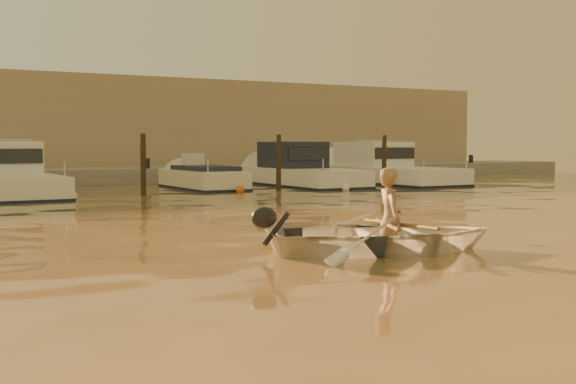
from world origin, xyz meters
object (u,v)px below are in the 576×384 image
person (390,219)px  moored_boat_2 (9,176)px  moored_boat_3 (203,183)px  dinghy (384,236)px  moored_boat_4 (301,170)px  waterfront_building (60,129)px  moored_boat_5 (384,168)px

person → moored_boat_2: (-3.21, 15.90, 0.13)m
moored_boat_2 → moored_boat_3: moored_boat_2 is taller
dinghy → person: (0.09, -0.03, 0.25)m
dinghy → moored_boat_4: (7.90, 15.87, 0.38)m
moored_boat_4 → waterfront_building: bearing=122.6°
moored_boat_3 → moored_boat_4: bearing=0.0°
person → moored_boat_4: 17.72m
person → moored_boat_5: (11.94, 15.90, 0.13)m
moored_boat_5 → waterfront_building: bearing=135.4°
moored_boat_4 → moored_boat_5: bearing=0.0°
moored_boat_3 → moored_boat_5: 8.38m
dinghy → moored_boat_2: 16.18m
moored_boat_5 → waterfront_building: size_ratio=0.19×
moored_boat_4 → moored_boat_5: size_ratio=0.85×
person → waterfront_building: 26.98m
moored_boat_4 → waterfront_building: waterfront_building is taller
waterfront_building → moored_boat_5: bearing=-44.6°
moored_boat_5 → moored_boat_4: bearing=180.0°
person → moored_boat_4: bearing=-7.9°
moored_boat_4 → moored_boat_2: bearing=180.0°
dinghy → moored_boat_3: (3.67, 15.87, -0.02)m
dinghy → waterfront_building: size_ratio=0.08×
dinghy → moored_boat_4: bearing=-8.2°
waterfront_building → dinghy: bearing=-91.9°
dinghy → moored_boat_3: 16.29m
moored_boat_4 → moored_boat_5: 4.14m
moored_boat_2 → dinghy: bearing=-78.9°
dinghy → moored_boat_3: moored_boat_3 is taller
moored_boat_2 → waterfront_building: size_ratio=0.18×
person → moored_boat_4: size_ratio=0.21×
waterfront_building → moored_boat_3: bearing=-75.7°
moored_boat_2 → moored_boat_3: size_ratio=1.55×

